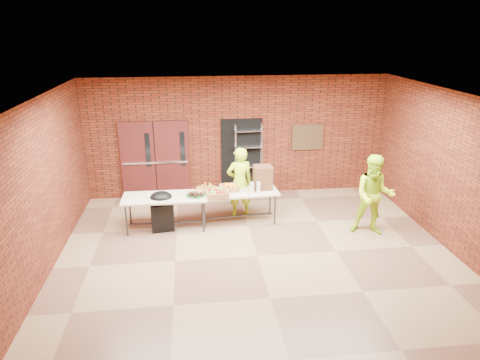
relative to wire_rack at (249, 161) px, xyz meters
name	(u,v)px	position (x,y,z in m)	size (l,w,h in m)	color
room	(258,182)	(-0.28, -3.32, 0.61)	(8.08, 7.08, 3.28)	brown
double_doors	(156,160)	(-2.47, 0.12, 0.07)	(1.78, 0.12, 2.10)	#471514
dark_doorway	(242,157)	(-0.18, 0.14, 0.06)	(1.10, 0.06, 2.10)	black
bronze_plaque	(307,137)	(1.62, 0.13, 0.56)	(0.85, 0.04, 0.70)	#3F3019
wire_rack	(249,161)	(0.00, 0.00, 0.00)	(0.72, 0.24, 1.97)	silver
table_left	(165,199)	(-2.16, -1.80, -0.27)	(1.90, 0.80, 0.78)	#C3B295
table_right	(238,194)	(-0.47, -1.62, -0.29)	(1.89, 0.88, 0.76)	#C3B295
basket_bananas	(206,190)	(-1.21, -1.61, -0.17)	(0.43, 0.34, 0.13)	#A67943
basket_oranges	(230,188)	(-0.66, -1.52, -0.17)	(0.46, 0.36, 0.14)	#A67943
basket_apples	(217,193)	(-0.97, -1.86, -0.16)	(0.50, 0.39, 0.16)	#A67943
muffin_tray	(196,194)	(-1.47, -1.82, -0.16)	(0.43, 0.43, 0.11)	#144E1D
napkin_box	(150,196)	(-2.48, -1.80, -0.18)	(0.16, 0.11, 0.05)	silver
coffee_dispenser	(263,177)	(0.13, -1.51, 0.05)	(0.42, 0.38, 0.56)	brown
cup_stack_front	(253,188)	(-0.16, -1.77, -0.11)	(0.08, 0.08, 0.23)	silver
cup_stack_mid	(258,187)	(-0.02, -1.76, -0.10)	(0.09, 0.09, 0.26)	silver
cup_stack_back	(252,186)	(-0.16, -1.64, -0.12)	(0.07, 0.07, 0.22)	silver
covered_grill	(162,210)	(-2.24, -1.84, -0.53)	(0.55, 0.48, 0.92)	black
volunteer_woman	(240,182)	(-0.40, -1.30, -0.12)	(0.63, 0.41, 1.73)	#B3E619
volunteer_man	(374,195)	(2.41, -2.59, -0.08)	(0.88, 0.69, 1.82)	#B3E619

